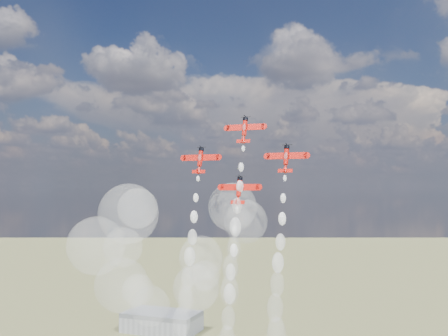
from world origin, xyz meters
TOP-DOWN VIEW (x-y plane):
  - hangar at (-120.00, 180.00)m, footprint 50.00×28.00m
  - plane_lead at (-5.84, 17.68)m, footprint 12.50×4.93m
  - plane_left at (-20.08, 14.97)m, footprint 12.50×4.93m
  - plane_right at (8.40, 14.97)m, footprint 12.50×4.93m
  - plane_slot at (-5.84, 12.25)m, footprint 12.50×4.93m
  - smoke_trail_lead at (-5.90, 6.22)m, footprint 5.34×15.76m
  - smoke_trail_left at (-19.91, 3.94)m, footprint 5.43×14.64m
  - smoke_trail_right at (8.52, 3.35)m, footprint 5.51×15.23m
  - smoke_trail_slot at (-5.49, 0.95)m, footprint 5.10×15.13m
  - drifted_smoke_cloud at (-42.48, 23.23)m, footprint 68.58×40.72m

SIDE VIEW (x-z plane):
  - hangar at x=-120.00m, z-range 0.00..13.00m
  - smoke_trail_slot at x=-5.49m, z-range 34.76..79.99m
  - smoke_trail_right at x=8.52m, z-range 43.72..89.70m
  - smoke_trail_left at x=-19.91m, z-range 44.07..89.68m
  - drifted_smoke_cloud at x=-42.48m, z-range 50.81..102.03m
  - smoke_trail_lead at x=-5.90m, z-range 53.80..99.15m
  - plane_slot at x=-5.84m, z-range 92.98..101.72m
  - plane_left at x=-20.08m, z-range 102.58..111.31m
  - plane_right at x=8.40m, z-range 102.58..111.31m
  - plane_lead at x=-5.84m, z-range 112.17..120.90m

